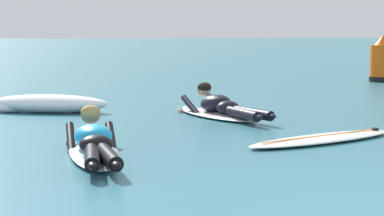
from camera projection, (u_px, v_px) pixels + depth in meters
name	position (u px, v px, depth m)	size (l,w,h in m)	color
ground_plane	(244.00, 96.00, 15.21)	(120.00, 120.00, 0.00)	#2D6B7A
surfer_near	(94.00, 144.00, 8.25)	(0.78, 2.66, 0.54)	silver
surfer_far	(220.00, 108.00, 11.72)	(1.35, 2.40, 0.54)	white
drifting_surfboard	(323.00, 138.00, 9.36)	(2.20, 1.70, 0.16)	white
whitewater_mid_right	(48.00, 104.00, 12.38)	(1.97, 0.93, 0.29)	white
channel_marker_buoy	(382.00, 63.00, 18.95)	(0.61, 0.61, 1.11)	#EA5B0F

